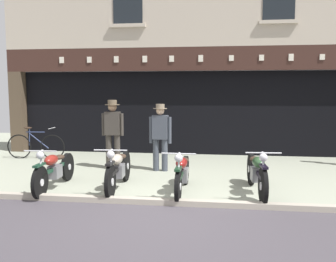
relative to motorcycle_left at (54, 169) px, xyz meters
name	(u,v)px	position (x,y,z in m)	size (l,w,h in m)	color
ground	(152,229)	(2.32, -1.78, -0.45)	(23.55, 22.00, 0.18)	#999E89
shop_facade	(191,99)	(2.32, 6.22, 1.28)	(11.85, 4.42, 6.18)	black
motorcycle_left	(54,169)	(0.00, 0.00, 0.00)	(0.62, 2.02, 0.90)	black
motorcycle_center_left	(118,169)	(1.30, 0.15, 0.01)	(0.62, 2.08, 0.92)	black
motorcycle_center	(182,172)	(2.60, 0.06, 0.00)	(0.62, 1.98, 0.89)	black
motorcycle_center_right	(257,172)	(4.03, 0.19, 0.02)	(0.62, 2.08, 0.92)	black
salesman_left	(113,130)	(0.64, 2.05, 0.58)	(0.56, 0.37, 1.76)	#38332D
shopkeeper_center	(160,134)	(1.87, 1.98, 0.51)	(0.56, 0.34, 1.67)	#3D424C
advert_board_near	(114,102)	(-0.06, 4.60, 1.22)	(0.67, 0.03, 0.92)	silver
leaning_bicycle	(36,146)	(-2.03, 3.14, -0.03)	(1.74, 0.50, 0.96)	black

